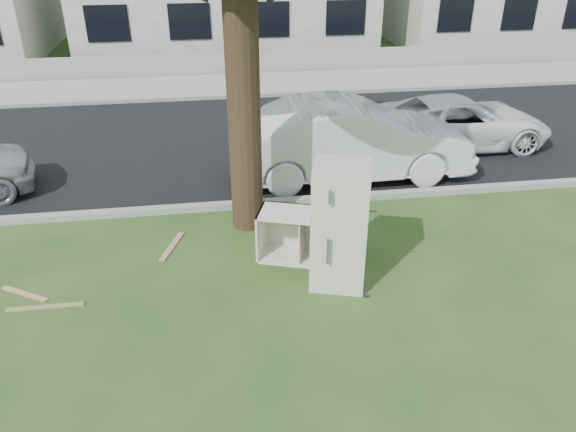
{
  "coord_description": "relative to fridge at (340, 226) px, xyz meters",
  "views": [
    {
      "loc": [
        -0.98,
        -6.94,
        4.88
      ],
      "look_at": [
        0.14,
        0.6,
        0.76
      ],
      "focal_mm": 35.0,
      "sensor_mm": 36.0,
      "label": 1
    }
  ],
  "objects": [
    {
      "name": "sidewalk",
      "position": [
        -0.78,
        11.15,
        -0.94
      ],
      "size": [
        120.0,
        2.8,
        0.01
      ],
      "primitive_type": "cube",
      "color": "gray",
      "rests_on": "ground"
    },
    {
      "name": "fridge",
      "position": [
        0.0,
        0.0,
        0.0
      ],
      "size": [
        0.96,
        0.92,
        1.89
      ],
      "primitive_type": "cube",
      "rotation": [
        0.0,
        0.0,
        -0.29
      ],
      "color": "beige",
      "rests_on": "ground"
    },
    {
      "name": "car_center",
      "position": [
        1.09,
        3.71,
        -0.14
      ],
      "size": [
        4.9,
        1.77,
        1.61
      ],
      "primitive_type": "imported",
      "rotation": [
        0.0,
        0.0,
        1.58
      ],
      "color": "silver",
      "rests_on": "ground"
    },
    {
      "name": "ground",
      "position": [
        -0.78,
        0.15,
        -0.95
      ],
      "size": [
        120.0,
        120.0,
        0.0
      ],
      "primitive_type": "plane",
      "color": "#244418"
    },
    {
      "name": "low_wall",
      "position": [
        -0.78,
        12.75,
        -0.6
      ],
      "size": [
        120.0,
        0.15,
        0.7
      ],
      "primitive_type": "cube",
      "color": "gray",
      "rests_on": "ground"
    },
    {
      "name": "road",
      "position": [
        -0.78,
        6.15,
        -0.94
      ],
      "size": [
        120.0,
        7.0,
        0.01
      ],
      "primitive_type": "cube",
      "color": "black",
      "rests_on": "ground"
    },
    {
      "name": "kerb_near",
      "position": [
        -0.78,
        2.6,
        -0.95
      ],
      "size": [
        120.0,
        0.18,
        0.12
      ],
      "primitive_type": "cube",
      "color": "gray",
      "rests_on": "ground"
    },
    {
      "name": "kerb_far",
      "position": [
        -0.78,
        9.7,
        -0.95
      ],
      "size": [
        120.0,
        0.18,
        0.12
      ],
      "primitive_type": "cube",
      "color": "gray",
      "rests_on": "ground"
    },
    {
      "name": "plank_c",
      "position": [
        -2.5,
        1.35,
        -0.93
      ],
      "size": [
        0.39,
        0.87,
        0.02
      ],
      "primitive_type": "cube",
      "rotation": [
        0.0,
        0.0,
        1.23
      ],
      "color": "tan",
      "rests_on": "ground"
    },
    {
      "name": "cabinet",
      "position": [
        -0.58,
        0.78,
        -0.55
      ],
      "size": [
        1.18,
        0.93,
        0.8
      ],
      "primitive_type": "cube",
      "rotation": [
        0.0,
        0.0,
        -0.33
      ],
      "color": "beige",
      "rests_on": "ground"
    },
    {
      "name": "car_right",
      "position": [
        4.07,
        5.06,
        -0.36
      ],
      "size": [
        4.2,
        1.94,
        1.17
      ],
      "primitive_type": "imported",
      "rotation": [
        0.0,
        0.0,
        1.57
      ],
      "color": "white",
      "rests_on": "ground"
    },
    {
      "name": "plank_b",
      "position": [
        -4.58,
        0.33,
        -0.94
      ],
      "size": [
        0.75,
        0.5,
        0.02
      ],
      "primitive_type": "cube",
      "rotation": [
        0.0,
        0.0,
        -0.55
      ],
      "color": "tan",
      "rests_on": "ground"
    },
    {
      "name": "plank_a",
      "position": [
        -4.2,
        -0.04,
        -0.94
      ],
      "size": [
        1.06,
        0.09,
        0.02
      ],
      "primitive_type": "cube",
      "rotation": [
        0.0,
        0.0,
        -0.0
      ],
      "color": "#988049",
      "rests_on": "ground"
    }
  ]
}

